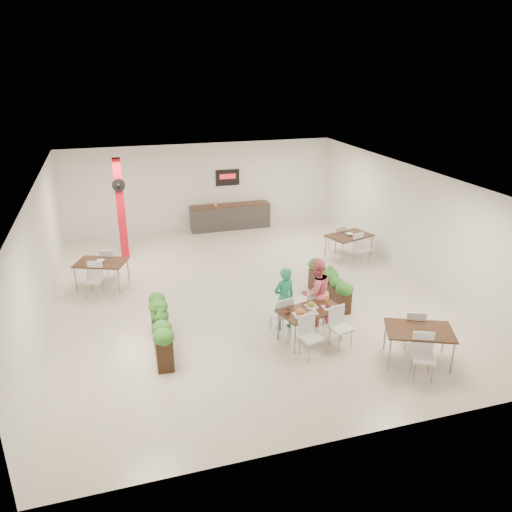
{
  "coord_description": "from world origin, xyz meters",
  "views": [
    {
      "loc": [
        -3.3,
        -11.99,
        5.89
      ],
      "look_at": [
        0.27,
        -0.14,
        1.1
      ],
      "focal_mm": 35.0,
      "sensor_mm": 36.0,
      "label": 1
    }
  ],
  "objects_px": {
    "service_counter": "(230,216)",
    "diner_woman": "(316,292)",
    "planter_right": "(329,284)",
    "planter_left": "(161,327)",
    "main_table": "(310,314)",
    "side_table_a": "(101,265)",
    "diner_man": "(284,299)",
    "side_table_b": "(349,238)",
    "side_table_c": "(419,334)",
    "red_column": "(121,208)"
  },
  "relations": [
    {
      "from": "service_counter",
      "to": "diner_woman",
      "type": "xyz_separation_m",
      "value": [
        0.15,
        -7.81,
        0.34
      ]
    },
    {
      "from": "service_counter",
      "to": "planter_right",
      "type": "relative_size",
      "value": 1.58
    },
    {
      "from": "planter_left",
      "to": "main_table",
      "type": "bearing_deg",
      "value": -10.06
    },
    {
      "from": "main_table",
      "to": "side_table_a",
      "type": "bearing_deg",
      "value": 135.64
    },
    {
      "from": "planter_right",
      "to": "side_table_a",
      "type": "relative_size",
      "value": 1.14
    },
    {
      "from": "service_counter",
      "to": "main_table",
      "type": "distance_m",
      "value": 8.48
    },
    {
      "from": "diner_man",
      "to": "planter_left",
      "type": "distance_m",
      "value": 2.89
    },
    {
      "from": "service_counter",
      "to": "side_table_a",
      "type": "xyz_separation_m",
      "value": [
        -4.72,
        -4.11,
        0.15
      ]
    },
    {
      "from": "side_table_b",
      "to": "diner_woman",
      "type": "bearing_deg",
      "value": -142.87
    },
    {
      "from": "service_counter",
      "to": "side_table_b",
      "type": "bearing_deg",
      "value": -53.75
    },
    {
      "from": "service_counter",
      "to": "diner_man",
      "type": "relative_size",
      "value": 1.93
    },
    {
      "from": "main_table",
      "to": "side_table_c",
      "type": "xyz_separation_m",
      "value": [
        1.82,
        -1.47,
        0.0
      ]
    },
    {
      "from": "red_column",
      "to": "side_table_a",
      "type": "xyz_separation_m",
      "value": [
        -0.72,
        -2.25,
        -1.0
      ]
    },
    {
      "from": "side_table_a",
      "to": "side_table_c",
      "type": "bearing_deg",
      "value": -20.52
    },
    {
      "from": "diner_woman",
      "to": "side_table_c",
      "type": "height_order",
      "value": "diner_woman"
    },
    {
      "from": "service_counter",
      "to": "planter_right",
      "type": "distance_m",
      "value": 6.84
    },
    {
      "from": "planter_left",
      "to": "planter_right",
      "type": "height_order",
      "value": "planter_left"
    },
    {
      "from": "planter_left",
      "to": "diner_woman",
      "type": "bearing_deg",
      "value": 1.21
    },
    {
      "from": "service_counter",
      "to": "planter_right",
      "type": "height_order",
      "value": "service_counter"
    },
    {
      "from": "red_column",
      "to": "side_table_b",
      "type": "xyz_separation_m",
      "value": [
        6.94,
        -2.14,
        -1.0
      ]
    },
    {
      "from": "planter_left",
      "to": "side_table_b",
      "type": "distance_m",
      "value": 7.54
    },
    {
      "from": "red_column",
      "to": "side_table_a",
      "type": "height_order",
      "value": "red_column"
    },
    {
      "from": "side_table_b",
      "to": "side_table_c",
      "type": "relative_size",
      "value": 1.01
    },
    {
      "from": "diner_woman",
      "to": "side_table_c",
      "type": "relative_size",
      "value": 1.01
    },
    {
      "from": "planter_left",
      "to": "side_table_c",
      "type": "height_order",
      "value": "planter_left"
    },
    {
      "from": "diner_man",
      "to": "side_table_c",
      "type": "distance_m",
      "value": 3.07
    },
    {
      "from": "main_table",
      "to": "diner_man",
      "type": "relative_size",
      "value": 1.19
    },
    {
      "from": "side_table_b",
      "to": "side_table_c",
      "type": "height_order",
      "value": "same"
    },
    {
      "from": "red_column",
      "to": "diner_man",
      "type": "xyz_separation_m",
      "value": [
        3.35,
        -5.95,
        -0.87
      ]
    },
    {
      "from": "planter_left",
      "to": "side_table_b",
      "type": "xyz_separation_m",
      "value": [
        6.46,
        3.89,
        0.11
      ]
    },
    {
      "from": "service_counter",
      "to": "planter_left",
      "type": "distance_m",
      "value": 8.64
    },
    {
      "from": "side_table_a",
      "to": "red_column",
      "type": "bearing_deg",
      "value": 94.62
    },
    {
      "from": "diner_man",
      "to": "side_table_b",
      "type": "xyz_separation_m",
      "value": [
        3.59,
        3.81,
        -0.13
      ]
    },
    {
      "from": "planter_left",
      "to": "side_table_b",
      "type": "bearing_deg",
      "value": 31.02
    },
    {
      "from": "red_column",
      "to": "main_table",
      "type": "height_order",
      "value": "red_column"
    },
    {
      "from": "diner_man",
      "to": "side_table_b",
      "type": "height_order",
      "value": "diner_man"
    },
    {
      "from": "planter_left",
      "to": "planter_right",
      "type": "xyz_separation_m",
      "value": [
        4.51,
        1.12,
        -0.03
      ]
    },
    {
      "from": "planter_right",
      "to": "side_table_c",
      "type": "xyz_separation_m",
      "value": [
        0.58,
        -3.17,
        0.14
      ]
    },
    {
      "from": "main_table",
      "to": "planter_left",
      "type": "relative_size",
      "value": 0.87
    },
    {
      "from": "side_table_b",
      "to": "side_table_a",
      "type": "bearing_deg",
      "value": 164.13
    },
    {
      "from": "red_column",
      "to": "side_table_c",
      "type": "bearing_deg",
      "value": -55.48
    },
    {
      "from": "planter_left",
      "to": "side_table_c",
      "type": "bearing_deg",
      "value": -21.98
    },
    {
      "from": "service_counter",
      "to": "side_table_b",
      "type": "xyz_separation_m",
      "value": [
        2.94,
        -4.01,
        0.15
      ]
    },
    {
      "from": "diner_man",
      "to": "side_table_a",
      "type": "height_order",
      "value": "diner_man"
    },
    {
      "from": "service_counter",
      "to": "diner_woman",
      "type": "height_order",
      "value": "service_counter"
    },
    {
      "from": "diner_man",
      "to": "side_table_c",
      "type": "height_order",
      "value": "diner_man"
    },
    {
      "from": "red_column",
      "to": "planter_right",
      "type": "bearing_deg",
      "value": -44.56
    },
    {
      "from": "planter_right",
      "to": "diner_man",
      "type": "bearing_deg",
      "value": -147.5
    },
    {
      "from": "side_table_b",
      "to": "red_column",
      "type": "bearing_deg",
      "value": 146.18
    },
    {
      "from": "planter_right",
      "to": "side_table_b",
      "type": "relative_size",
      "value": 1.13
    }
  ]
}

